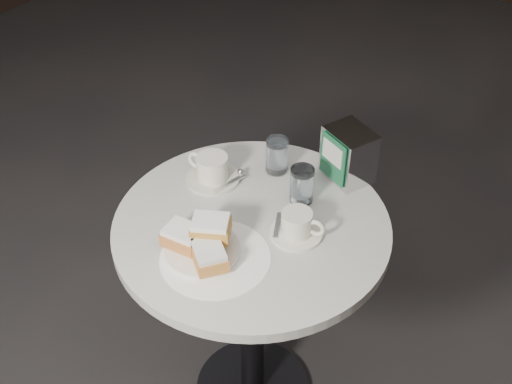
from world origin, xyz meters
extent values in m
cylinder|color=black|center=(0.00, 0.00, 0.36)|extent=(0.07, 0.07, 0.70)
cylinder|color=silver|center=(0.00, 0.00, 0.73)|extent=(0.70, 0.70, 0.03)
cylinder|color=white|center=(0.00, -0.15, 0.75)|extent=(0.35, 0.35, 0.00)
cylinder|color=silver|center=(-0.04, -0.15, 0.75)|extent=(0.22, 0.22, 0.01)
cube|color=#C2793B|center=(-0.09, -0.16, 0.78)|extent=(0.10, 0.08, 0.03)
cube|color=white|center=(-0.09, -0.16, 0.80)|extent=(0.09, 0.07, 0.01)
cube|color=#C6843D|center=(0.00, -0.18, 0.78)|extent=(0.12, 0.11, 0.03)
cube|color=white|center=(0.00, -0.18, 0.80)|extent=(0.11, 0.10, 0.01)
cube|color=gold|center=(-0.03, -0.13, 0.80)|extent=(0.11, 0.11, 0.03)
cube|color=white|center=(-0.03, -0.13, 0.83)|extent=(0.10, 0.10, 0.01)
cylinder|color=beige|center=(-0.18, 0.08, 0.75)|extent=(0.15, 0.15, 0.01)
cylinder|color=white|center=(-0.18, 0.08, 0.79)|extent=(0.09, 0.09, 0.07)
cylinder|color=#825D47|center=(-0.18, 0.08, 0.82)|extent=(0.08, 0.08, 0.00)
torus|color=white|center=(-0.24, 0.08, 0.79)|extent=(0.05, 0.01, 0.05)
cube|color=silver|center=(-0.13, 0.08, 0.76)|extent=(0.04, 0.10, 0.00)
sphere|color=#BBBBC0|center=(-0.13, 0.13, 0.76)|extent=(0.02, 0.02, 0.02)
cylinder|color=silver|center=(0.12, 0.03, 0.75)|extent=(0.15, 0.15, 0.01)
cylinder|color=silver|center=(0.12, 0.03, 0.78)|extent=(0.09, 0.09, 0.06)
cylinder|color=#986D53|center=(0.12, 0.03, 0.81)|extent=(0.08, 0.08, 0.00)
torus|color=silver|center=(0.16, 0.03, 0.78)|extent=(0.05, 0.02, 0.05)
cube|color=#B7B7BC|center=(0.07, 0.02, 0.76)|extent=(0.05, 0.09, 0.00)
sphere|color=silver|center=(0.06, 0.06, 0.76)|extent=(0.02, 0.02, 0.02)
cylinder|color=silver|center=(-0.06, 0.21, 0.79)|extent=(0.07, 0.07, 0.10)
cylinder|color=white|center=(-0.06, 0.21, 0.79)|extent=(0.06, 0.06, 0.08)
cylinder|color=white|center=(0.06, 0.14, 0.80)|extent=(0.07, 0.07, 0.10)
cylinder|color=white|center=(0.06, 0.14, 0.79)|extent=(0.06, 0.06, 0.09)
cube|color=silver|center=(0.11, 0.30, 0.82)|extent=(0.16, 0.14, 0.15)
cube|color=#1B5E3B|center=(0.09, 0.25, 0.82)|extent=(0.09, 0.05, 0.13)
cube|color=silver|center=(0.09, 0.25, 0.84)|extent=(0.07, 0.03, 0.06)
camera|label=1|loc=(0.67, -0.98, 1.84)|focal=45.00mm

